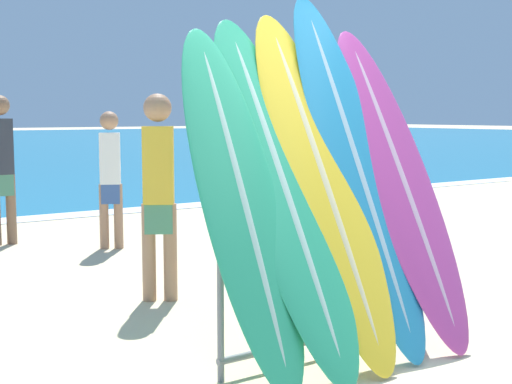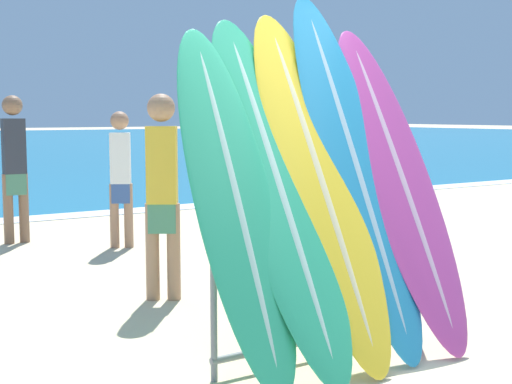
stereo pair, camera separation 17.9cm
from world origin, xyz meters
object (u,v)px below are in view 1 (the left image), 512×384
at_px(surfboard_slot_2, 322,181).
at_px(surfboard_slot_1, 282,189).
at_px(surfboard_slot_0, 241,201).
at_px(person_near_water, 159,189).
at_px(person_mid_beach, 1,164).
at_px(person_far_left, 110,174).
at_px(surfboard_rack, 328,277).
at_px(surfboard_slot_4, 400,181).
at_px(surfboard_slot_3, 356,167).

bearing_deg(surfboard_slot_2, surfboard_slot_1, -178.67).
bearing_deg(surfboard_slot_0, person_near_water, 77.77).
height_order(person_mid_beach, person_far_left, person_mid_beach).
bearing_deg(surfboard_slot_1, person_far_left, 80.99).
distance_m(surfboard_rack, surfboard_slot_4, 0.87).
height_order(surfboard_slot_2, person_near_water, surfboard_slot_2).
relative_size(surfboard_slot_2, person_far_left, 1.42).
bearing_deg(person_near_water, person_far_left, -72.36).
height_order(surfboard_slot_3, surfboard_slot_4, surfboard_slot_3).
bearing_deg(surfboard_rack, surfboard_slot_4, 3.31).
xyz_separation_m(surfboard_slot_0, person_far_left, (0.98, 4.18, -0.18)).
xyz_separation_m(surfboard_rack, surfboard_slot_0, (-0.65, 0.01, 0.53)).
xyz_separation_m(surfboard_slot_0, surfboard_slot_2, (0.64, 0.05, 0.07)).
bearing_deg(person_far_left, person_near_water, 103.17).
bearing_deg(person_near_water, surfboard_slot_4, 148.91).
distance_m(surfboard_slot_4, person_far_left, 4.17).
bearing_deg(person_far_left, surfboard_slot_1, 108.18).
height_order(surfboard_rack, surfboard_slot_0, surfboard_slot_0).
bearing_deg(person_mid_beach, surfboard_slot_3, 101.81).
bearing_deg(surfboard_slot_4, surfboard_slot_3, 170.31).
bearing_deg(surfboard_slot_0, surfboard_slot_1, 7.67).
relative_size(surfboard_slot_1, person_mid_beach, 1.24).
xyz_separation_m(surfboard_slot_1, surfboard_slot_4, (0.98, -0.02, -0.01)).
relative_size(surfboard_rack, surfboard_slot_2, 0.74).
bearing_deg(person_far_left, surfboard_slot_4, 121.66).
bearing_deg(surfboard_slot_3, surfboard_slot_1, -176.41).
xyz_separation_m(surfboard_rack, person_near_water, (-0.26, 1.82, 0.42)).
bearing_deg(person_far_left, person_mid_beach, -17.93).
height_order(surfboard_slot_2, person_far_left, surfboard_slot_2).
distance_m(surfboard_slot_1, surfboard_slot_2, 0.32).
height_order(surfboard_slot_1, surfboard_slot_3, surfboard_slot_3).
distance_m(surfboard_slot_1, surfboard_slot_4, 0.98).
distance_m(surfboard_slot_0, person_far_left, 4.30).
xyz_separation_m(surfboard_slot_0, person_mid_beach, (0.04, 5.13, -0.08)).
distance_m(surfboard_slot_2, surfboard_slot_3, 0.33).
height_order(surfboard_rack, person_far_left, person_far_left).
xyz_separation_m(surfboard_slot_2, person_far_left, (0.34, 4.13, -0.26)).
distance_m(surfboard_slot_1, person_mid_beach, 5.09).
bearing_deg(person_mid_beach, surfboard_slot_2, 98.23).
relative_size(surfboard_rack, surfboard_slot_1, 0.76).
height_order(surfboard_slot_0, person_mid_beach, surfboard_slot_0).
distance_m(surfboard_rack, surfboard_slot_3, 0.75).
bearing_deg(surfboard_rack, surfboard_slot_0, 178.85).
bearing_deg(surfboard_slot_0, surfboard_slot_4, 1.10).
bearing_deg(surfboard_slot_2, surfboard_rack, -85.87).
relative_size(surfboard_slot_4, person_far_left, 1.38).
relative_size(surfboard_rack, person_mid_beach, 0.93).
bearing_deg(surfboard_rack, person_far_left, 85.43).
distance_m(surfboard_slot_0, person_mid_beach, 5.13).
xyz_separation_m(surfboard_slot_3, person_far_left, (0.02, 4.09, -0.33)).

